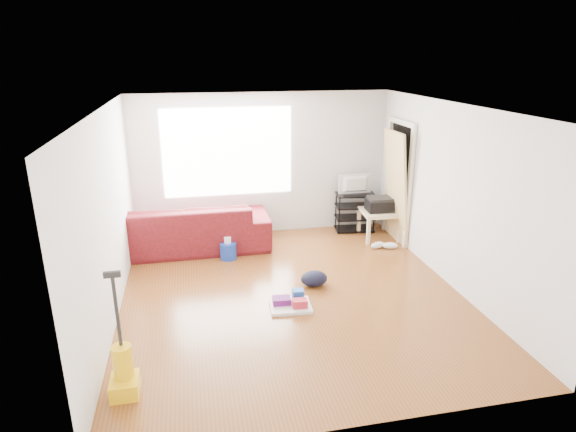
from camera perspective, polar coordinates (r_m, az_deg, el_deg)
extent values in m
cube|color=brown|center=(6.63, 0.52, -9.30)|extent=(4.50, 5.00, 0.01)
cube|color=white|center=(5.88, 0.59, 12.73)|extent=(4.50, 5.00, 0.01)
cube|color=silver|center=(8.51, -3.04, 6.07)|extent=(4.50, 0.01, 2.50)
cube|color=silver|center=(3.92, 8.46, -9.92)|extent=(4.50, 0.01, 2.50)
cube|color=silver|center=(6.09, -20.60, -0.33)|extent=(0.01, 5.00, 2.50)
cube|color=silver|center=(6.95, 19.00, 2.14)|extent=(0.01, 5.00, 2.50)
cube|color=white|center=(8.38, -7.14, 7.49)|extent=(2.20, 0.01, 1.50)
cube|color=silver|center=(8.06, 14.16, 2.95)|extent=(0.06, 0.08, 2.00)
cube|color=silver|center=(8.85, 11.68, 4.53)|extent=(0.06, 0.08, 2.00)
cube|color=silver|center=(8.25, 13.39, 10.77)|extent=(0.06, 0.98, 0.08)
cube|color=black|center=(8.46, 13.08, 3.79)|extent=(0.01, 0.86, 1.98)
imported|color=#3F100B|center=(8.27, -11.64, -3.77)|extent=(2.68, 1.05, 0.78)
cube|color=black|center=(8.99, 7.82, -1.49)|extent=(0.74, 0.48, 0.02)
cube|color=black|center=(8.92, 7.88, -0.17)|extent=(0.74, 0.48, 0.02)
cube|color=black|center=(8.85, 7.94, 1.17)|extent=(0.74, 0.48, 0.02)
cube|color=black|center=(8.79, 8.01, 2.53)|extent=(0.74, 0.48, 0.02)
cylinder|color=black|center=(8.67, 6.09, 0.04)|extent=(0.02, 0.02, 0.70)
cylinder|color=black|center=(8.98, 5.70, 0.73)|extent=(0.02, 0.02, 0.70)
cylinder|color=black|center=(8.81, 10.17, 0.15)|extent=(0.02, 0.02, 0.70)
cylinder|color=black|center=(9.12, 9.64, 0.83)|extent=(0.02, 0.02, 0.70)
imported|color=black|center=(8.74, 8.06, 3.72)|extent=(0.61, 0.08, 0.35)
cube|color=beige|center=(8.57, 10.80, 0.45)|extent=(0.64, 0.64, 0.06)
cube|color=beige|center=(8.31, 9.51, -1.88)|extent=(0.06, 0.06, 0.45)
cube|color=beige|center=(8.81, 8.40, -0.62)|extent=(0.06, 0.06, 0.45)
cube|color=beige|center=(8.50, 13.09, -1.65)|extent=(0.06, 0.06, 0.45)
cube|color=beige|center=(8.99, 11.80, -0.43)|extent=(0.06, 0.06, 0.45)
cube|color=black|center=(8.53, 10.85, 1.27)|extent=(0.48, 0.38, 0.20)
cube|color=black|center=(8.49, 10.90, 2.05)|extent=(0.44, 0.33, 0.04)
cylinder|color=#1739AE|center=(7.78, -7.06, -5.01)|extent=(0.29, 0.29, 0.26)
cylinder|color=white|center=(7.73, -7.13, -3.72)|extent=(0.11, 0.11, 0.10)
cube|color=white|center=(6.31, 0.29, -10.62)|extent=(0.55, 0.45, 0.04)
cube|color=#BB2537|center=(6.22, 1.41, -10.30)|extent=(0.20, 0.14, 0.10)
cube|color=#54115E|center=(6.31, -0.76, -9.99)|extent=(0.24, 0.18, 0.08)
cube|color=#1D4CA9|center=(6.38, 1.21, -9.31)|extent=(0.15, 0.14, 0.15)
ellipsoid|color=black|center=(6.88, 3.09, -8.20)|extent=(0.41, 0.34, 0.21)
ellipsoid|color=silver|center=(8.23, 10.56, -3.41)|extent=(0.29, 0.19, 0.11)
ellipsoid|color=silver|center=(8.25, 12.00, -3.44)|extent=(0.29, 0.19, 0.11)
cube|color=yellow|center=(5.14, -18.76, -18.56)|extent=(0.26, 0.30, 0.17)
cylinder|color=yellow|center=(5.04, -19.00, -15.97)|extent=(0.19, 0.19, 0.33)
cylinder|color=black|center=(4.79, -19.63, -10.66)|extent=(0.03, 0.03, 0.71)
cube|color=black|center=(4.63, -20.14, -6.53)|extent=(0.15, 0.04, 0.06)
cube|color=tan|center=(8.62, 12.22, -2.88)|extent=(0.24, 0.77, 1.92)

